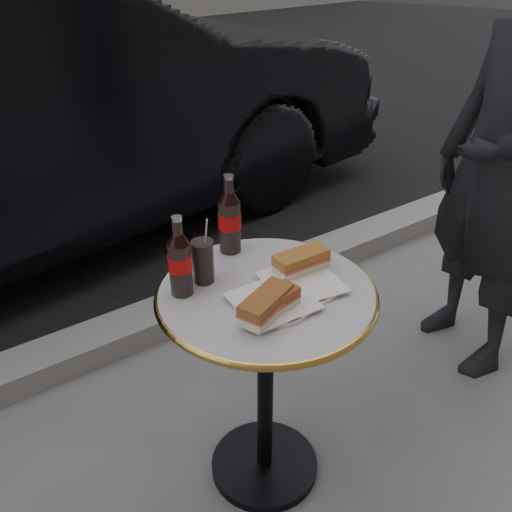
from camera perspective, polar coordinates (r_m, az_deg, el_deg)
ground at (r=2.09m, az=0.85°, el=-20.35°), size 80.00×80.00×0.00m
curb at (r=2.63m, az=-10.84°, el=-6.69°), size 40.00×0.20×0.12m
bistro_table at (r=1.82m, az=0.93°, el=-13.08°), size 0.62×0.62×0.73m
plate_left at (r=1.53m, az=1.68°, el=-4.70°), size 0.25×0.25×0.01m
plate_right at (r=1.61m, az=4.60°, el=-2.80°), size 0.27×0.27×0.01m
sandwich_left_a at (r=1.46m, az=0.98°, el=-4.96°), size 0.18×0.13×0.06m
sandwich_left_b at (r=1.48m, az=1.87°, el=-4.67°), size 0.15×0.09×0.05m
sandwich_right at (r=1.64m, az=4.53°, el=-0.59°), size 0.16×0.08×0.06m
cola_bottle_left at (r=1.53m, az=-7.66°, el=-0.00°), size 0.08×0.08×0.23m
cola_bottle_right at (r=1.71m, az=-2.67°, el=4.23°), size 0.09×0.09×0.25m
cola_glass at (r=1.60m, az=-5.31°, el=-0.53°), size 0.07×0.07×0.13m
pedestrian at (r=2.29m, az=23.55°, el=8.06°), size 0.53×0.69×1.67m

